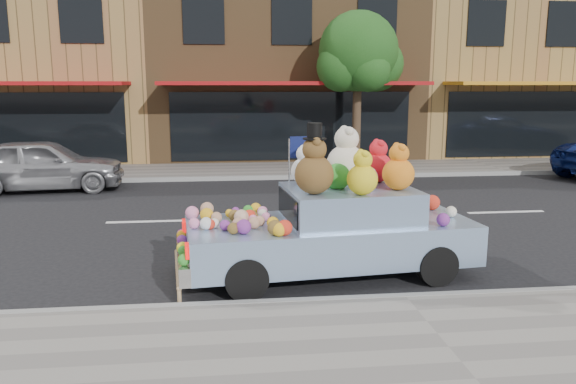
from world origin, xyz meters
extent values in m
plane|color=black|center=(0.00, 0.00, 0.00)|extent=(120.00, 120.00, 0.00)
cube|color=gray|center=(0.00, -6.50, 0.06)|extent=(60.00, 3.00, 0.12)
cube|color=gray|center=(0.00, 6.50, 0.06)|extent=(60.00, 3.00, 0.12)
cube|color=gray|center=(0.00, -5.00, 0.07)|extent=(60.00, 0.12, 0.13)
cube|color=gray|center=(0.00, 5.00, 0.07)|extent=(60.00, 0.12, 0.13)
cube|color=olive|center=(-10.00, 12.00, 3.50)|extent=(10.00, 8.00, 7.00)
cube|color=black|center=(-7.00, 7.98, 5.00)|extent=(1.40, 0.06, 1.60)
cube|color=brown|center=(0.00, 12.00, 3.50)|extent=(10.00, 8.00, 7.00)
cube|color=black|center=(0.00, 7.98, 1.40)|extent=(8.50, 0.06, 2.40)
cube|color=#A40F11|center=(0.00, 7.10, 2.90)|extent=(9.00, 1.80, 0.12)
cube|color=black|center=(-3.00, 7.98, 5.00)|extent=(1.40, 0.06, 1.60)
cube|color=black|center=(0.00, 7.98, 5.00)|extent=(1.40, 0.06, 1.60)
cube|color=black|center=(3.00, 7.98, 5.00)|extent=(1.40, 0.06, 1.60)
cube|color=olive|center=(10.00, 12.00, 3.50)|extent=(10.00, 8.00, 7.00)
cube|color=black|center=(10.00, 7.98, 1.40)|extent=(8.50, 0.06, 2.40)
cube|color=orange|center=(10.00, 7.10, 2.90)|extent=(9.00, 1.80, 0.12)
cube|color=black|center=(7.00, 7.98, 5.00)|extent=(1.40, 0.06, 1.60)
cube|color=black|center=(10.00, 7.98, 5.00)|extent=(1.40, 0.06, 1.60)
cylinder|color=#38281C|center=(2.00, 6.50, 1.60)|extent=(0.28, 0.28, 3.20)
sphere|color=#174513|center=(2.00, 6.50, 3.92)|extent=(2.60, 2.60, 2.60)
sphere|color=#174513|center=(2.70, 6.80, 3.52)|extent=(1.80, 1.80, 1.80)
sphere|color=#174513|center=(1.40, 6.30, 3.42)|extent=(1.60, 1.60, 1.60)
sphere|color=#174513|center=(2.20, 5.90, 3.32)|extent=(1.40, 1.40, 1.40)
sphere|color=#174513|center=(1.70, 7.10, 3.62)|extent=(1.60, 1.60, 1.60)
imported|color=#ACACB1|center=(-7.32, 3.89, 0.72)|extent=(4.40, 2.14, 1.45)
cylinder|color=black|center=(0.68, -4.36, 0.30)|extent=(0.62, 0.26, 0.60)
cylinder|color=black|center=(0.53, -2.81, 0.30)|extent=(0.62, 0.26, 0.60)
cylinder|color=black|center=(-2.11, -4.64, 0.30)|extent=(0.62, 0.26, 0.60)
cylinder|color=black|center=(-2.26, -3.08, 0.30)|extent=(0.62, 0.26, 0.60)
cube|color=#86A3C8|center=(-0.79, -3.72, 0.55)|extent=(4.45, 2.12, 0.60)
cube|color=#86A3C8|center=(-0.49, -3.69, 1.10)|extent=(2.04, 1.68, 0.50)
cube|color=silver|center=(-3.00, -3.94, 0.40)|extent=(0.34, 1.79, 0.26)
cube|color=red|center=(-2.88, -4.61, 0.72)|extent=(0.09, 0.28, 0.16)
cube|color=red|center=(-3.02, -3.26, 0.72)|extent=(0.09, 0.28, 0.16)
cube|color=black|center=(-1.44, -3.79, 1.10)|extent=(0.17, 1.30, 0.40)
sphere|color=brown|center=(-1.10, -4.10, 1.63)|extent=(0.56, 0.56, 0.56)
sphere|color=brown|center=(-1.10, -4.10, 2.00)|extent=(0.35, 0.35, 0.35)
sphere|color=brown|center=(-1.10, -4.23, 2.11)|extent=(0.13, 0.13, 0.13)
sphere|color=brown|center=(-1.10, -3.98, 2.11)|extent=(0.13, 0.13, 0.13)
cylinder|color=black|center=(-1.10, -4.10, 2.14)|extent=(0.33, 0.33, 0.02)
cylinder|color=black|center=(-1.10, -4.10, 2.25)|extent=(0.21, 0.21, 0.22)
sphere|color=beige|center=(-0.48, -3.34, 1.66)|extent=(0.62, 0.62, 0.62)
sphere|color=beige|center=(-0.48, -3.34, 2.06)|extent=(0.38, 0.38, 0.38)
sphere|color=beige|center=(-0.48, -3.47, 2.18)|extent=(0.15, 0.15, 0.15)
sphere|color=beige|center=(-0.48, -3.20, 2.18)|extent=(0.15, 0.15, 0.15)
sphere|color=orange|center=(0.19, -3.93, 1.59)|extent=(0.48, 0.48, 0.48)
sphere|color=orange|center=(0.19, -3.93, 1.90)|extent=(0.30, 0.30, 0.30)
sphere|color=orange|center=(0.19, -4.03, 1.99)|extent=(0.11, 0.11, 0.11)
sphere|color=orange|center=(0.19, -3.82, 1.99)|extent=(0.11, 0.11, 0.11)
sphere|color=red|center=(0.07, -3.23, 1.58)|extent=(0.47, 0.47, 0.47)
sphere|color=red|center=(0.07, -3.23, 1.89)|extent=(0.29, 0.29, 0.29)
sphere|color=red|center=(0.07, -3.34, 1.98)|extent=(0.11, 0.11, 0.11)
sphere|color=red|center=(0.07, -3.13, 1.98)|extent=(0.11, 0.11, 0.11)
sphere|color=white|center=(-1.13, -3.30, 1.56)|extent=(0.42, 0.42, 0.42)
sphere|color=white|center=(-1.13, -3.30, 1.83)|extent=(0.26, 0.26, 0.26)
sphere|color=white|center=(-1.13, -3.39, 1.91)|extent=(0.10, 0.10, 0.10)
sphere|color=white|center=(-1.13, -3.21, 1.91)|extent=(0.10, 0.10, 0.10)
sphere|color=gold|center=(-0.44, -4.24, 1.57)|extent=(0.44, 0.44, 0.44)
sphere|color=gold|center=(-0.44, -4.24, 1.85)|extent=(0.27, 0.27, 0.27)
sphere|color=gold|center=(-0.44, -4.33, 1.94)|extent=(0.10, 0.10, 0.10)
sphere|color=gold|center=(-0.44, -4.14, 1.94)|extent=(0.10, 0.10, 0.10)
sphere|color=#298624|center=(-0.69, -3.71, 1.53)|extent=(0.40, 0.40, 0.40)
sphere|color=pink|center=(-0.20, -3.61, 1.50)|extent=(0.32, 0.32, 0.32)
sphere|color=brown|center=(-2.27, -4.32, 0.93)|extent=(0.16, 0.16, 0.16)
sphere|color=orange|center=(-1.89, -3.14, 0.94)|extent=(0.18, 0.18, 0.18)
sphere|color=beige|center=(-1.80, -3.36, 0.92)|extent=(0.15, 0.15, 0.15)
sphere|color=#298624|center=(-2.02, -3.20, 0.93)|extent=(0.16, 0.16, 0.16)
sphere|color=orange|center=(-2.65, -3.53, 0.95)|extent=(0.21, 0.21, 0.21)
sphere|color=red|center=(-1.57, -4.47, 0.96)|extent=(0.22, 0.22, 0.22)
sphere|color=#AA795D|center=(-1.87, -3.91, 0.93)|extent=(0.16, 0.16, 0.16)
sphere|color=red|center=(-2.01, -3.69, 0.95)|extent=(0.20, 0.20, 0.20)
sphere|color=#70287B|center=(-2.12, -4.33, 0.96)|extent=(0.21, 0.21, 0.21)
sphere|color=#70287B|center=(-2.38, -4.11, 0.93)|extent=(0.15, 0.15, 0.15)
sphere|color=#AA795D|center=(-1.96, -4.06, 0.94)|extent=(0.17, 0.17, 0.17)
sphere|color=brown|center=(-1.69, -4.45, 0.96)|extent=(0.22, 0.22, 0.22)
sphere|color=orange|center=(-2.31, -3.32, 0.92)|extent=(0.13, 0.13, 0.13)
sphere|color=#AA795D|center=(-2.51, -3.64, 0.93)|extent=(0.17, 0.17, 0.17)
sphere|color=#AA795D|center=(-2.19, -4.10, 0.94)|extent=(0.18, 0.18, 0.18)
sphere|color=beige|center=(-2.53, -3.95, 0.92)|extent=(0.14, 0.14, 0.14)
sphere|color=brown|center=(-1.97, -3.67, 0.94)|extent=(0.18, 0.18, 0.18)
sphere|color=red|center=(-2.59, -4.02, 0.93)|extent=(0.15, 0.15, 0.15)
sphere|color=pink|center=(-1.97, -3.81, 0.92)|extent=(0.15, 0.15, 0.15)
sphere|color=orange|center=(-1.65, -4.51, 0.95)|extent=(0.19, 0.19, 0.19)
sphere|color=silver|center=(-2.12, -3.74, 0.92)|extent=(0.14, 0.14, 0.14)
sphere|color=pink|center=(-1.76, -3.62, 0.92)|extent=(0.14, 0.14, 0.14)
sphere|color=brown|center=(-2.24, -3.58, 0.94)|extent=(0.18, 0.18, 0.18)
sphere|color=orange|center=(-1.69, -4.09, 0.94)|extent=(0.18, 0.18, 0.18)
sphere|color=silver|center=(-2.65, -4.03, 0.94)|extent=(0.18, 0.18, 0.18)
sphere|color=pink|center=(-1.79, -3.34, 0.93)|extent=(0.17, 0.17, 0.17)
sphere|color=pink|center=(-2.88, -3.40, 0.95)|extent=(0.21, 0.21, 0.21)
sphere|color=#70287B|center=(-2.21, -3.19, 0.92)|extent=(0.13, 0.13, 0.13)
sphere|color=yellow|center=(-2.82, -3.95, 0.92)|extent=(0.14, 0.14, 0.14)
sphere|color=#AA795D|center=(-2.66, -3.14, 0.96)|extent=(0.21, 0.21, 0.21)
sphere|color=orange|center=(-2.24, -3.54, 0.92)|extent=(0.13, 0.13, 0.13)
sphere|color=pink|center=(-2.82, -3.97, 0.93)|extent=(0.16, 0.16, 0.16)
sphere|color=#D8A88C|center=(-2.14, -3.81, 0.97)|extent=(0.22, 0.22, 0.22)
sphere|color=#298624|center=(-3.06, -3.36, 0.60)|extent=(0.14, 0.14, 0.14)
sphere|color=yellow|center=(-2.98, -4.14, 0.62)|extent=(0.18, 0.18, 0.18)
sphere|color=#298624|center=(-2.93, -4.66, 0.61)|extent=(0.16, 0.16, 0.16)
sphere|color=#298624|center=(-2.97, -4.23, 0.60)|extent=(0.15, 0.15, 0.15)
sphere|color=orange|center=(-3.06, -3.37, 0.60)|extent=(0.15, 0.15, 0.15)
sphere|color=#70287B|center=(-3.03, -3.67, 0.61)|extent=(0.15, 0.15, 0.15)
sphere|color=#70287B|center=(-3.06, -3.28, 0.60)|extent=(0.14, 0.14, 0.14)
sphere|color=#AA795D|center=(0.50, -2.93, 0.98)|extent=(0.26, 0.26, 0.26)
sphere|color=beige|center=(0.65, -3.07, 0.95)|extent=(0.20, 0.20, 0.20)
sphere|color=#298624|center=(0.55, -3.77, 0.95)|extent=(0.19, 0.19, 0.19)
sphere|color=#298624|center=(1.07, -2.87, 0.93)|extent=(0.16, 0.16, 0.16)
sphere|color=#70287B|center=(0.80, -4.21, 0.95)|extent=(0.20, 0.20, 0.20)
sphere|color=red|center=(1.02, -3.16, 0.97)|extent=(0.25, 0.25, 0.25)
sphere|color=#298624|center=(0.57, -3.44, 0.97)|extent=(0.25, 0.25, 0.25)
sphere|color=beige|center=(1.13, -3.69, 0.94)|extent=(0.18, 0.18, 0.18)
cylinder|color=#997A54|center=(-2.99, -4.80, 0.17)|extent=(0.06, 0.06, 0.17)
sphere|color=#997A54|center=(-2.99, -4.80, 0.26)|extent=(0.07, 0.07, 0.07)
cylinder|color=#997A54|center=(-3.00, -4.69, 0.17)|extent=(0.06, 0.06, 0.17)
sphere|color=#997A54|center=(-3.00, -4.69, 0.26)|extent=(0.07, 0.07, 0.07)
cylinder|color=#997A54|center=(-3.01, -4.58, 0.17)|extent=(0.06, 0.06, 0.17)
sphere|color=#997A54|center=(-3.01, -4.58, 0.26)|extent=(0.07, 0.07, 0.07)
cylinder|color=#997A54|center=(-3.03, -4.48, 0.17)|extent=(0.06, 0.06, 0.17)
sphere|color=#997A54|center=(-3.03, -4.48, 0.26)|extent=(0.07, 0.07, 0.07)
cylinder|color=#997A54|center=(-3.04, -4.37, 0.17)|extent=(0.06, 0.06, 0.17)
sphere|color=#997A54|center=(-3.04, -4.37, 0.26)|extent=(0.07, 0.07, 0.07)
cylinder|color=#997A54|center=(-3.05, -4.27, 0.17)|extent=(0.06, 0.06, 0.17)
sphere|color=#997A54|center=(-3.05, -4.27, 0.26)|extent=(0.07, 0.07, 0.07)
cylinder|color=#997A54|center=(-3.06, -4.16, 0.17)|extent=(0.06, 0.06, 0.17)
sphere|color=#997A54|center=(-3.06, -4.16, 0.26)|extent=(0.07, 0.07, 0.07)
cylinder|color=#997A54|center=(-3.07, -4.06, 0.17)|extent=(0.06, 0.06, 0.17)
sphere|color=#997A54|center=(-3.07, -4.06, 0.26)|extent=(0.07, 0.07, 0.07)
cylinder|color=#997A54|center=(-3.08, -3.95, 0.17)|extent=(0.06, 0.06, 0.17)
sphere|color=#997A54|center=(-3.08, -3.95, 0.26)|extent=(0.07, 0.07, 0.07)
cylinder|color=#997A54|center=(-3.09, -3.84, 0.17)|extent=(0.06, 0.06, 0.17)
sphere|color=#997A54|center=(-3.09, -3.84, 0.26)|extent=(0.07, 0.07, 0.07)
cylinder|color=#997A54|center=(-3.10, -3.74, 0.17)|extent=(0.06, 0.06, 0.17)
sphere|color=#997A54|center=(-3.10, -3.74, 0.26)|extent=(0.07, 0.07, 0.07)
cylinder|color=#997A54|center=(-3.11, -3.63, 0.17)|extent=(0.06, 0.06, 0.17)
sphere|color=#997A54|center=(-3.11, -3.63, 0.26)|extent=(0.07, 0.07, 0.07)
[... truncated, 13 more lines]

